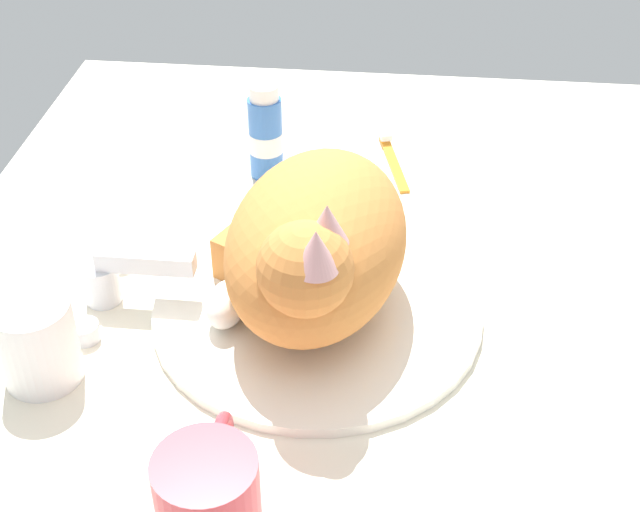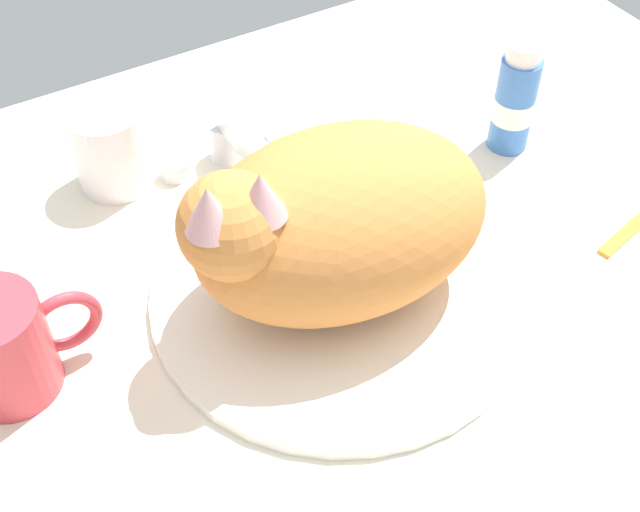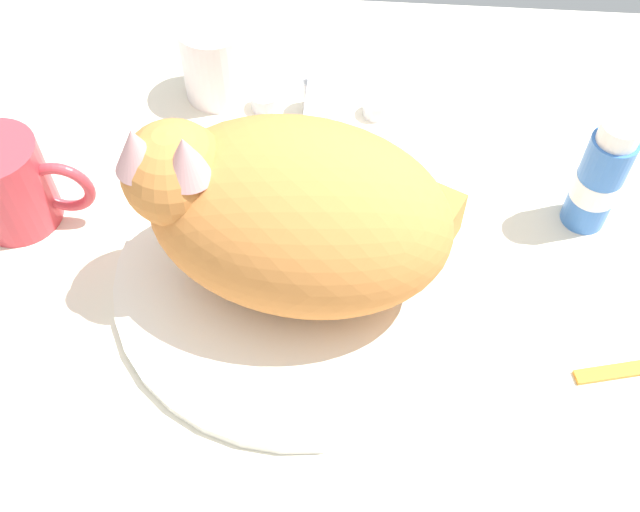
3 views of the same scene
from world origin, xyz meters
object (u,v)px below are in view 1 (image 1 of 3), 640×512
toothbrush (392,157)px  faucet (116,278)px  rinse_cup (37,342)px  coffee_mug (209,500)px  cat (313,246)px  toothpaste_bottle (266,134)px

toothbrush → faucet: bearing=138.9°
faucet → rinse_cup: rinse_cup is taller
coffee_mug → toothbrush: coffee_mug is taller
cat → toothbrush: size_ratio=2.10×
cat → rinse_cup: size_ratio=3.36×
faucet → coffee_mug: (-26.34, -14.91, 1.55)cm
faucet → toothbrush: (30.05, -26.20, -2.31)cm
rinse_cup → toothpaste_bottle: toothpaste_bottle is taller
faucet → toothpaste_bottle: size_ratio=1.23×
rinse_cup → faucet: bearing=-18.4°
toothpaste_bottle → toothbrush: (4.59, -15.07, -4.95)cm
toothbrush → rinse_cup: bearing=144.0°
coffee_mug → toothpaste_bottle: size_ratio=1.00×
cat → rinse_cup: cat is taller
cat → coffee_mug: cat is taller
cat → rinse_cup: (-10.28, 23.34, -4.66)cm
rinse_cup → toothpaste_bottle: bearing=-22.1°
faucet → toothbrush: 39.94cm
rinse_cup → toothbrush: (41.05, -29.87, -3.60)cm
faucet → coffee_mug: 30.31cm
cat → coffee_mug: bearing=169.5°
coffee_mug → toothbrush: size_ratio=0.89×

